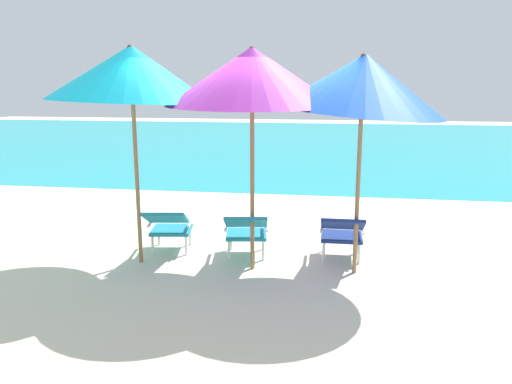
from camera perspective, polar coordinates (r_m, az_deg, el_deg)
The scene contains 8 objects.
ground_plane at distance 10.66m, azimuth 2.99°, elevation 0.34°, with size 40.00×40.00×0.00m, color beige.
ocean_band at distance 19.00m, azimuth 5.53°, elevation 5.65°, with size 40.00×18.00×0.01m, color teal.
lounge_chair_left at distance 6.66m, azimuth -9.88°, elevation -3.69°, with size 0.66×0.94×0.68m.
lounge_chair_center at distance 6.38m, azimuth -1.13°, elevation -4.24°, with size 0.65×0.94×0.68m.
lounge_chair_right at distance 6.37m, azimuth 9.78°, elevation -4.43°, with size 0.55×0.88×0.68m.
beach_umbrella_left at distance 6.17m, azimuth -14.01°, elevation 12.97°, with size 2.67×2.66×2.69m.
beach_umbrella_center at distance 5.77m, azimuth -0.45°, elevation 13.04°, with size 2.26×2.27×2.64m.
beach_umbrella_right at distance 5.76m, azimuth 12.06°, elevation 12.01°, with size 2.23×2.19×2.61m.
Camera 1 is at (1.00, -6.37, 2.23)m, focal length 35.09 mm.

